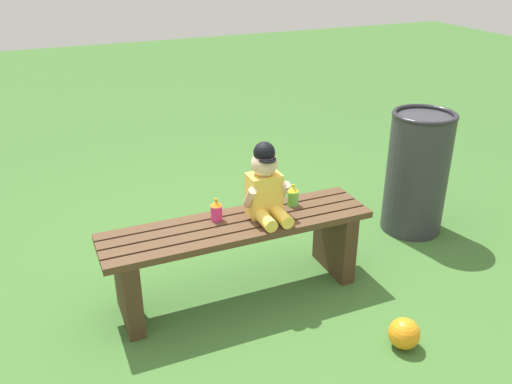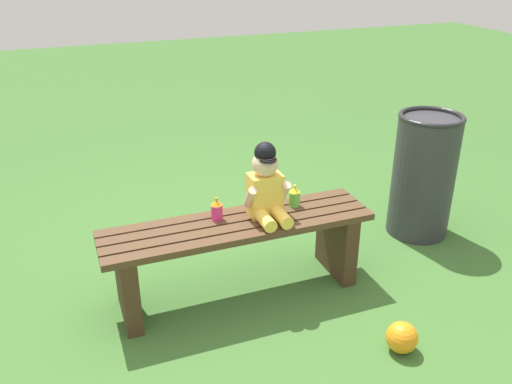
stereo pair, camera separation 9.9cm
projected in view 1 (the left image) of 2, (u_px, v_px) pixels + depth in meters
ground_plane at (239, 292)px, 2.98m from camera, size 16.00×16.00×0.00m
park_bench at (238, 247)px, 2.85m from camera, size 1.42×0.35×0.44m
child_figure at (266, 185)px, 2.78m from camera, size 0.23×0.27×0.40m
sippy_cup_left at (216, 210)px, 2.79m from camera, size 0.06×0.06×0.12m
sippy_cup_right at (293, 195)px, 2.94m from camera, size 0.06×0.06×0.12m
toy_ball at (404, 333)px, 2.56m from camera, size 0.15×0.15×0.15m
trash_bin at (417, 172)px, 3.47m from camera, size 0.40×0.40×0.80m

